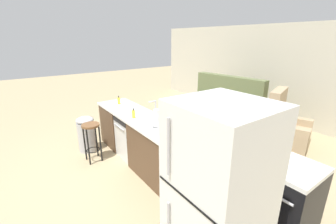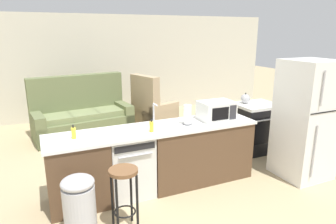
{
  "view_description": "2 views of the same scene",
  "coord_description": "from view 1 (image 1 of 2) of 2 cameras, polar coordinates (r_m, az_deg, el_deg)",
  "views": [
    {
      "loc": [
        3.38,
        -1.81,
        2.23
      ],
      "look_at": [
        0.37,
        0.36,
        1.01
      ],
      "focal_mm": 24.0,
      "sensor_mm": 36.0,
      "label": 1
    },
    {
      "loc": [
        -1.29,
        -3.63,
        2.18
      ],
      "look_at": [
        0.7,
        0.83,
        0.86
      ],
      "focal_mm": 32.0,
      "sensor_mm": 36.0,
      "label": 2
    }
  ],
  "objects": [
    {
      "name": "kettle",
      "position": [
        3.03,
        26.12,
        -8.0
      ],
      "size": [
        0.21,
        0.17,
        0.19
      ],
      "color": "#B2B2B7",
      "rests_on": "stove_range"
    },
    {
      "name": "paper_towel_roll",
      "position": [
        3.5,
        -2.91,
        -1.67
      ],
      "size": [
        0.14,
        0.14,
        0.28
      ],
      "color": "#4C4C51",
      "rests_on": "kitchen_counter"
    },
    {
      "name": "sink_faucet",
      "position": [
        3.95,
        -3.35,
        0.57
      ],
      "size": [
        0.07,
        0.18,
        0.3
      ],
      "color": "silver",
      "rests_on": "kitchen_counter"
    },
    {
      "name": "wall_back",
      "position": [
        6.82,
        27.19,
        8.45
      ],
      "size": [
        10.0,
        0.06,
        2.6
      ],
      "color": "beige",
      "rests_on": "ground_plane"
    },
    {
      "name": "refrigerator",
      "position": [
        2.11,
        12.35,
        -21.61
      ],
      "size": [
        0.72,
        0.73,
        1.79
      ],
      "color": "white",
      "rests_on": "ground_plane"
    },
    {
      "name": "dish_soap_bottle",
      "position": [
        4.85,
        -12.38,
        2.82
      ],
      "size": [
        0.06,
        0.06,
        0.18
      ],
      "color": "yellow",
      "rests_on": "kitchen_counter"
    },
    {
      "name": "kitchen_counter",
      "position": [
        4.05,
        -5.23,
        -8.34
      ],
      "size": [
        2.94,
        0.66,
        0.9
      ],
      "color": "brown",
      "rests_on": "ground_plane"
    },
    {
      "name": "trash_bin",
      "position": [
        4.89,
        -20.03,
        -5.14
      ],
      "size": [
        0.35,
        0.35,
        0.74
      ],
      "color": "#B7B7BC",
      "rests_on": "ground_plane"
    },
    {
      "name": "bar_stool",
      "position": [
        4.4,
        -18.85,
        -5.44
      ],
      "size": [
        0.32,
        0.32,
        0.74
      ],
      "color": "brown",
      "rests_on": "ground_plane"
    },
    {
      "name": "dishwasher",
      "position": [
        4.44,
        -8.48,
        -5.97
      ],
      "size": [
        0.58,
        0.61,
        0.84
      ],
      "color": "silver",
      "rests_on": "ground_plane"
    },
    {
      "name": "microwave",
      "position": [
        3.13,
        2.62,
        -4.05
      ],
      "size": [
        0.5,
        0.37,
        0.28
      ],
      "color": "white",
      "rests_on": "kitchen_counter"
    },
    {
      "name": "ground_plane",
      "position": [
        4.44,
        -6.68,
        -12.03
      ],
      "size": [
        24.0,
        24.0,
        0.0
      ],
      "primitive_type": "plane",
      "color": "tan"
    },
    {
      "name": "stove_range",
      "position": [
        3.13,
        26.24,
        -18.55
      ],
      "size": [
        0.76,
        0.68,
        0.9
      ],
      "color": "black",
      "rests_on": "ground_plane"
    },
    {
      "name": "couch",
      "position": [
        6.28,
        13.8,
        0.75
      ],
      "size": [
        2.1,
        1.15,
        1.27
      ],
      "color": "#667047",
      "rests_on": "ground_plane"
    },
    {
      "name": "soap_bottle",
      "position": [
        3.95,
        -8.74,
        -0.5
      ],
      "size": [
        0.06,
        0.06,
        0.18
      ],
      "color": "yellow",
      "rests_on": "kitchen_counter"
    },
    {
      "name": "armchair",
      "position": [
        5.5,
        27.31,
        -3.85
      ],
      "size": [
        1.02,
        1.05,
        1.2
      ],
      "color": "tan",
      "rests_on": "ground_plane"
    }
  ]
}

